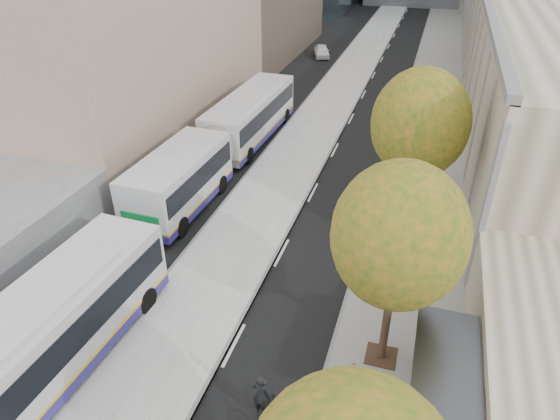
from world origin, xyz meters
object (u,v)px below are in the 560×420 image
at_px(bus_shelter, 452,373).
at_px(cyclist, 262,406).
at_px(bus_far, 225,139).
at_px(distant_car, 322,51).

height_order(bus_shelter, cyclist, bus_shelter).
bearing_deg(cyclist, bus_shelter, 26.69).
bearing_deg(cyclist, bus_far, 124.72).
bearing_deg(bus_far, distant_car, 92.38).
xyz_separation_m(bus_shelter, cyclist, (-5.28, -1.71, -1.39)).
distance_m(bus_far, cyclist, 18.58).
bearing_deg(bus_shelter, distant_car, 107.94).
xyz_separation_m(cyclist, distant_car, (-8.37, 43.87, -0.18)).
relative_size(bus_shelter, distant_car, 1.21).
bearing_deg(bus_far, cyclist, -62.21).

